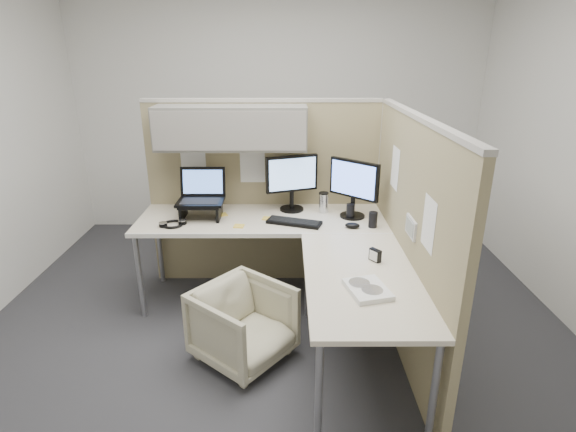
{
  "coord_description": "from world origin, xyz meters",
  "views": [
    {
      "loc": [
        0.09,
        -2.85,
        2.0
      ],
      "look_at": [
        0.1,
        0.25,
        0.85
      ],
      "focal_mm": 28.0,
      "sensor_mm": 36.0,
      "label": 1
    }
  ],
  "objects_px": {
    "desk": "(291,243)",
    "keyboard": "(294,222)",
    "office_chair": "(243,321)",
    "monitor_left": "(292,178)"
  },
  "relations": [
    {
      "from": "monitor_left",
      "to": "desk",
      "type": "bearing_deg",
      "value": -110.06
    },
    {
      "from": "monitor_left",
      "to": "keyboard",
      "type": "xyz_separation_m",
      "value": [
        0.01,
        -0.32,
        -0.26
      ]
    },
    {
      "from": "desk",
      "to": "office_chair",
      "type": "relative_size",
      "value": 3.47
    },
    {
      "from": "monitor_left",
      "to": "keyboard",
      "type": "bearing_deg",
      "value": -106.58
    },
    {
      "from": "desk",
      "to": "monitor_left",
      "type": "distance_m",
      "value": 0.67
    },
    {
      "from": "office_chair",
      "to": "monitor_left",
      "type": "distance_m",
      "value": 1.26
    },
    {
      "from": "desk",
      "to": "monitor_left",
      "type": "height_order",
      "value": "monitor_left"
    },
    {
      "from": "office_chair",
      "to": "keyboard",
      "type": "xyz_separation_m",
      "value": [
        0.35,
        0.66,
        0.45
      ]
    },
    {
      "from": "desk",
      "to": "office_chair",
      "type": "distance_m",
      "value": 0.65
    },
    {
      "from": "desk",
      "to": "keyboard",
      "type": "relative_size",
      "value": 4.75
    }
  ]
}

